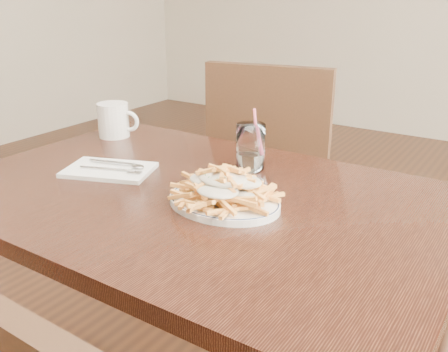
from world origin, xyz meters
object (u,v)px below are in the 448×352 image
Objects in this scene: table at (195,221)px; loaded_fries at (224,183)px; fries_plate at (224,202)px; water_glass at (251,150)px; coffee_mug at (114,120)px; chair_far at (274,172)px.

loaded_fries reaches higher than table.
fries_plate is 1.67× the size of water_glass.
water_glass reaches higher than table.
coffee_mug is at bearing 177.25° from water_glass.
chair_far is at bearing 102.35° from table.
chair_far is 5.76× the size of water_glass.
water_glass is 0.53m from coffee_mug.
coffee_mug is (-0.60, 0.26, 0.05)m from fries_plate.
coffee_mug is (-0.49, 0.23, 0.13)m from table.
table is 0.56m from coffee_mug.
coffee_mug is at bearing -125.35° from chair_far.
loaded_fries is 0.65m from coffee_mug.
chair_far reaches higher than water_glass.
loaded_fries is at bearing -70.60° from chair_far.
loaded_fries is (0.00, -0.00, 0.04)m from fries_plate.
table is 4.30× the size of fries_plate.
water_glass is 1.22× the size of coffee_mug.
loaded_fries is 0.25m from water_glass.
coffee_mug is (-0.52, 0.03, 0.00)m from water_glass.
coffee_mug is at bearing 156.20° from loaded_fries.
water_glass is at bearing 81.32° from table.
water_glass is (-0.07, 0.24, 0.04)m from fries_plate.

